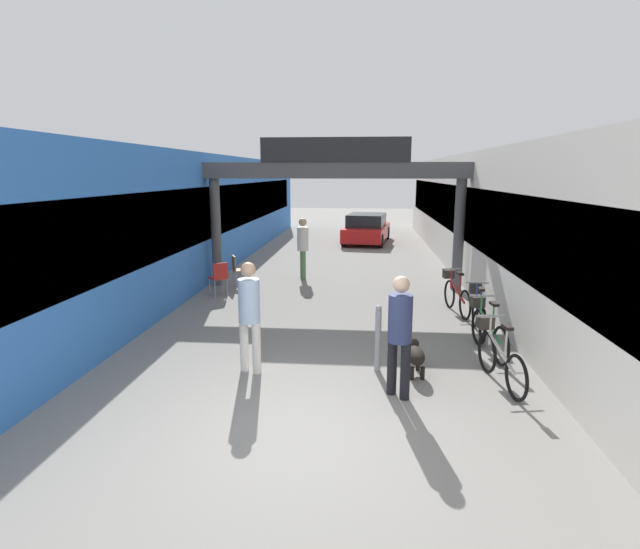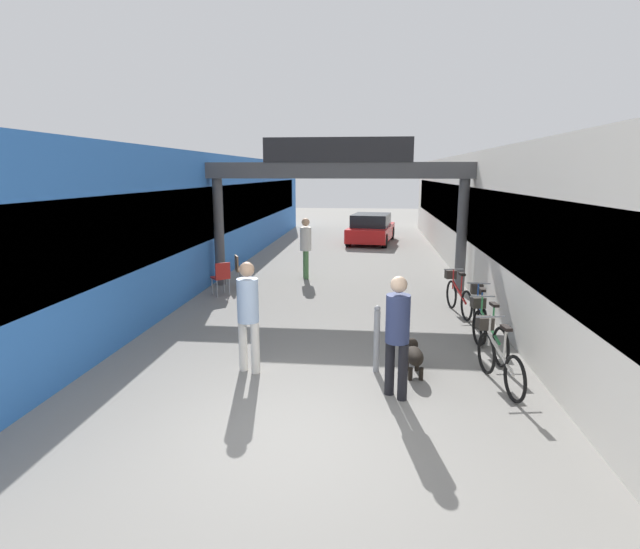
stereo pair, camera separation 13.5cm
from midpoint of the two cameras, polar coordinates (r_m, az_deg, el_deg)
name	(u,v)px [view 1 (the left image)]	position (r m, az deg, el deg)	size (l,w,h in m)	color
ground_plane	(294,436)	(6.44, -3.59, -17.91)	(80.00, 80.00, 0.00)	gray
storefront_left	(190,212)	(17.63, -14.80, 6.93)	(3.00, 26.00, 3.71)	blue
storefront_right	(498,214)	(17.11, 19.49, 6.52)	(3.00, 26.00, 3.71)	beige
arcade_sign_gateway	(335,182)	(13.65, 1.45, 10.47)	(7.40, 0.47, 4.08)	#4C4C4F
pedestrian_with_dog	(400,328)	(7.11, 8.58, -6.11)	(0.48, 0.48, 1.77)	black
pedestrian_companion	(249,310)	(7.98, -8.57, -4.00)	(0.44, 0.44, 1.80)	silver
pedestrian_carrying_crate	(303,244)	(15.05, -2.23, 3.53)	(0.42, 0.42, 1.84)	#4C7F47
dog_on_leash	(415,354)	(8.18, 10.32, -8.94)	(0.33, 0.72, 0.52)	black
bicycle_silver_nearest	(498,355)	(8.14, 19.23, -8.69)	(0.47, 1.67, 0.98)	black
bicycle_green_second	(487,329)	(9.39, 18.16, -5.91)	(0.46, 1.68, 0.98)	black
bicycle_blue_third	(478,312)	(10.46, 17.27, -4.08)	(0.46, 1.69, 0.98)	black
bicycle_red_farthest	(455,294)	(11.85, 14.91, -2.14)	(0.47, 1.67, 0.98)	black
bollard_post_metal	(378,338)	(8.11, 6.17, -7.24)	(0.10, 0.10, 1.10)	gray
cafe_chair_red_nearer	(219,276)	(13.20, -11.74, -0.15)	(0.56, 0.56, 0.89)	gray
cafe_chair_wood_farther	(238,268)	(14.20, -9.66, 0.75)	(0.53, 0.53, 0.89)	gray
parked_car_red	(367,229)	(23.04, 5.19, 5.23)	(2.28, 4.20, 1.33)	red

